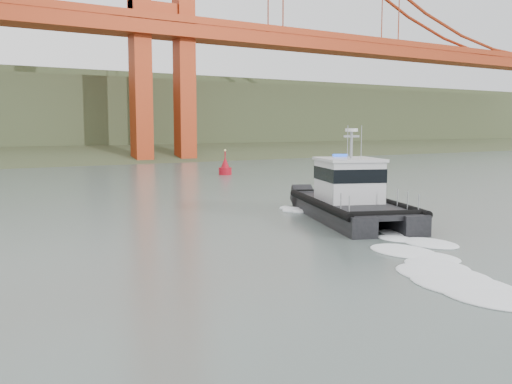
# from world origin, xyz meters

# --- Properties ---
(ground) EXTENTS (400.00, 400.00, 0.00)m
(ground) POSITION_xyz_m (0.00, 0.00, 0.00)
(ground) COLOR #52625C
(ground) RESTS_ON ground
(patrol_boat) EXTENTS (8.72, 13.21, 6.03)m
(patrol_boat) POSITION_xyz_m (7.34, 11.02, 1.51)
(patrol_boat) COLOR black
(patrol_boat) RESTS_ON ground
(nav_buoy) EXTENTS (1.61, 1.61, 3.36)m
(nav_buoy) POSITION_xyz_m (17.51, 45.61, 0.88)
(nav_buoy) COLOR #A20B19
(nav_buoy) RESTS_ON ground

